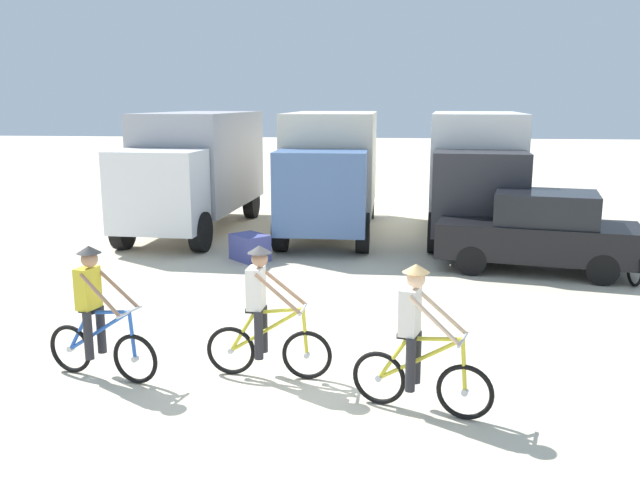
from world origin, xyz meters
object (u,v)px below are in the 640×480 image
Objects in this scene: box_truck_grey_hauler at (196,165)px; sedan_parked at (539,232)px; box_truck_cream_rv at (331,166)px; box_truck_white_box at (475,167)px; bicycle_spare at (624,261)px; supply_crate at (250,247)px; cyclist_cowboy_hat at (264,317)px; cyclist_orange_shirt at (96,317)px; cyclist_near_camera at (417,344)px.

sedan_parked is (8.79, -3.83, -0.99)m from box_truck_grey_hauler.
box_truck_cream_rv is 0.98× the size of box_truck_white_box.
box_truck_grey_hauler is at bearing -176.06° from box_truck_cream_rv.
box_truck_white_box is 5.63m from bicycle_spare.
box_truck_cream_rv reaches higher than supply_crate.
box_truck_grey_hauler reaches higher than cyclist_cowboy_hat.
box_truck_grey_hauler is 7.88m from box_truck_white_box.
sedan_parked is 2.45× the size of cyclist_orange_shirt.
box_truck_grey_hauler is at bearing 99.46° from cyclist_orange_shirt.
cyclist_cowboy_hat is 1.05× the size of bicycle_spare.
bicycle_spare is (6.50, 5.79, -0.45)m from cyclist_cowboy_hat.
cyclist_cowboy_hat reaches higher than sedan_parked.
box_truck_white_box is 3.79× the size of cyclist_cowboy_hat.
cyclist_cowboy_hat is 1.00× the size of cyclist_near_camera.
cyclist_near_camera is 2.18× the size of supply_crate.
box_truck_cream_rv is at bearing 100.62° from cyclist_near_camera.
sedan_parked is 2.58× the size of bicycle_spare.
cyclist_cowboy_hat is 2.16m from cyclist_near_camera.
sedan_parked is 2.45× the size of cyclist_near_camera.
box_truck_white_box is at bearing 69.64° from cyclist_cowboy_hat.
supply_crate is (-3.65, 7.45, -0.54)m from cyclist_near_camera.
bicycle_spare is at bearing -61.71° from box_truck_white_box.
box_truck_grey_hauler is at bearing 123.35° from supply_crate.
cyclist_orange_shirt reaches higher than sedan_parked.
cyclist_orange_shirt is at bearing -119.51° from box_truck_white_box.
box_truck_white_box is 1.55× the size of sedan_parked.
sedan_parked is 9.65m from cyclist_orange_shirt.
bicycle_spare is at bearing 55.76° from cyclist_near_camera.
box_truck_cream_rv reaches higher than cyclist_orange_shirt.
sedan_parked is 7.66m from cyclist_near_camera.
box_truck_grey_hauler is 12.50m from cyclist_near_camera.
sedan_parked is at bearing 52.48° from cyclist_cowboy_hat.
box_truck_white_box is 12.50m from cyclist_orange_shirt.
box_truck_cream_rv is at bearing 78.77° from cyclist_orange_shirt.
supply_crate is at bearing -112.40° from box_truck_cream_rv.
box_truck_cream_rv is 4.36m from supply_crate.
cyclist_orange_shirt is at bearing -172.99° from cyclist_cowboy_hat.
box_truck_white_box reaches higher than cyclist_near_camera.
box_truck_grey_hauler reaches higher than cyclist_orange_shirt.
bicycle_spare is at bearing -17.46° from sedan_parked.
sedan_parked is at bearing -23.55° from box_truck_grey_hauler.
cyclist_orange_shirt is at bearing -145.17° from bicycle_spare.
bicycle_spare is at bearing -5.99° from supply_crate.
sedan_parked is (4.94, -4.10, -0.99)m from box_truck_cream_rv.
box_truck_white_box is at bearing 35.19° from supply_crate.
supply_crate is at bearing 103.92° from cyclist_cowboy_hat.
box_truck_cream_rv is 3.72× the size of cyclist_cowboy_hat.
cyclist_near_camera is (-1.92, -11.37, -1.03)m from box_truck_white_box.
cyclist_near_camera is at bearing -7.19° from cyclist_orange_shirt.
box_truck_grey_hauler is 1.01× the size of box_truck_cream_rv.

